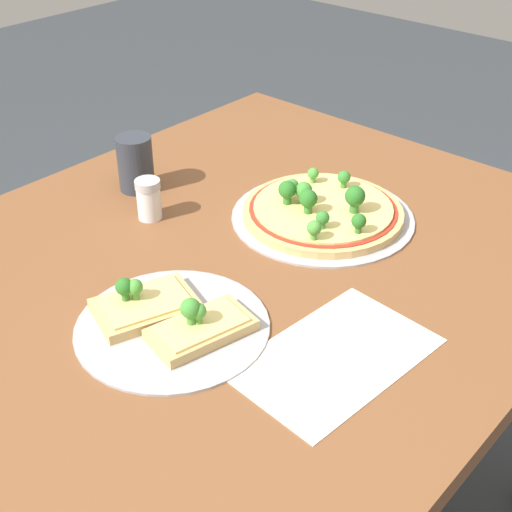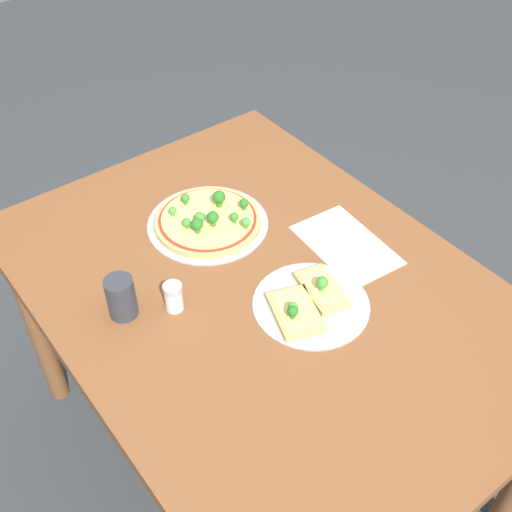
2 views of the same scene
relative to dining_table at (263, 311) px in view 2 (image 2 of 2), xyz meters
The scene contains 7 objects.
ground_plane 0.67m from the dining_table, ahead, with size 8.00×8.00×0.00m, color #33383D.
dining_table is the anchor object (origin of this frame).
pizza_tray_whole 0.29m from the dining_table, ahead, with size 0.32×0.32×0.07m.
pizza_tray_slice 0.16m from the dining_table, 158.44° to the right, with size 0.27×0.27×0.06m.
drinking_cup 0.36m from the dining_table, 67.40° to the left, with size 0.07×0.07×0.10m, color #2D333D.
condiment_shaker 0.25m from the dining_table, 71.15° to the left, with size 0.04×0.04×0.07m.
paper_menu 0.27m from the dining_table, 92.87° to the right, with size 0.27×0.17×0.00m, color silver.
Camera 2 is at (-0.83, 0.66, 1.86)m, focal length 45.00 mm.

